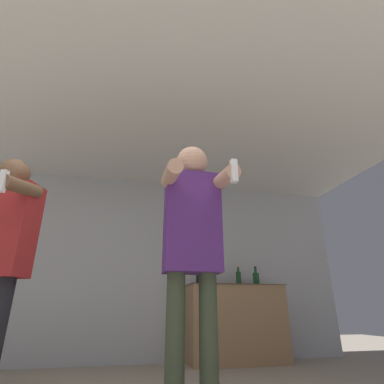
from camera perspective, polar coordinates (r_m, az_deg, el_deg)
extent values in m
cube|color=#B2B7BC|center=(4.51, -15.12, -12.94)|extent=(7.00, 0.06, 2.55)
cube|color=silver|center=(3.38, -13.57, 13.66)|extent=(7.00, 3.82, 0.05)
cube|color=#997551|center=(4.47, 8.40, -23.48)|extent=(1.31, 0.51, 0.98)
cube|color=brown|center=(4.48, 8.05, -17.17)|extent=(1.34, 0.54, 0.01)
cylinder|color=black|center=(4.32, 1.42, -16.07)|extent=(0.09, 0.09, 0.17)
cylinder|color=black|center=(4.33, 1.40, -14.54)|extent=(0.03, 0.03, 0.07)
sphere|color=#B29933|center=(4.34, 1.40, -14.11)|extent=(0.04, 0.04, 0.04)
cylinder|color=#194723|center=(4.50, 8.88, -15.94)|extent=(0.07, 0.07, 0.18)
cylinder|color=#194723|center=(4.51, 8.79, -14.36)|extent=(0.03, 0.03, 0.07)
sphere|color=#B29933|center=(4.52, 8.76, -13.94)|extent=(0.03, 0.03, 0.03)
cylinder|color=#194723|center=(4.60, 12.11, -15.92)|extent=(0.09, 0.09, 0.17)
cylinder|color=#194723|center=(4.62, 11.99, -14.37)|extent=(0.04, 0.04, 0.08)
sphere|color=black|center=(4.62, 11.95, -13.89)|extent=(0.04, 0.04, 0.04)
cylinder|color=#38422D|center=(1.90, -3.30, -28.29)|extent=(0.11, 0.11, 0.87)
cylinder|color=#38422D|center=(1.93, 3.23, -28.16)|extent=(0.11, 0.11, 0.87)
cube|color=#4C236B|center=(1.97, 0.00, -5.75)|extent=(0.36, 0.21, 0.65)
sphere|color=tan|center=(2.13, 0.00, 5.64)|extent=(0.22, 0.22, 0.22)
cylinder|color=tan|center=(1.85, -3.97, 3.37)|extent=(0.10, 0.40, 0.16)
cylinder|color=tan|center=(1.92, 6.10, 2.51)|extent=(0.10, 0.40, 0.16)
cube|color=white|center=(1.74, 7.99, 4.00)|extent=(0.04, 0.04, 0.14)
cube|color=maroon|center=(2.45, -32.60, -6.07)|extent=(0.48, 0.33, 0.64)
sphere|color=brown|center=(2.57, -30.72, 3.06)|extent=(0.21, 0.21, 0.21)
cylinder|color=brown|center=(2.27, -29.74, 0.84)|extent=(0.20, 0.36, 0.15)
cube|color=white|center=(2.14, -32.35, 1.77)|extent=(0.05, 0.05, 0.14)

